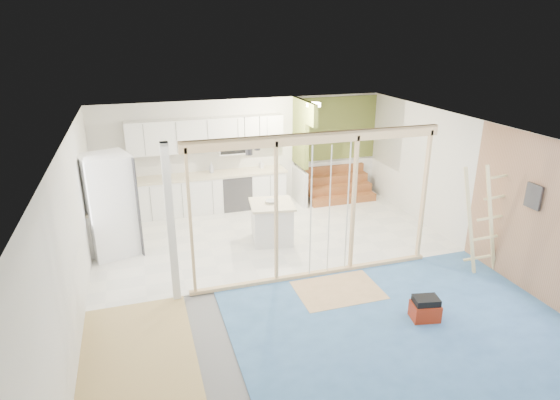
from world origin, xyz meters
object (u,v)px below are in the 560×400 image
object	(u,v)px
ladder	(483,220)
fridge	(110,205)
island	(272,223)
toolbox	(425,309)

from	to	relation	value
ladder	fridge	bearing A→B (deg)	174.89
fridge	ladder	size ratio (longest dim) A/B	1.00
island	ladder	bearing A→B (deg)	-27.95
fridge	island	size ratio (longest dim) A/B	2.02
fridge	ladder	world-z (taller)	ladder
island	ladder	distance (m)	3.96
island	toolbox	size ratio (longest dim) A/B	2.14
island	toolbox	distance (m)	3.64
island	toolbox	xyz separation A→B (m)	(1.40, -3.35, -0.23)
island	toolbox	bearing A→B (deg)	-58.74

